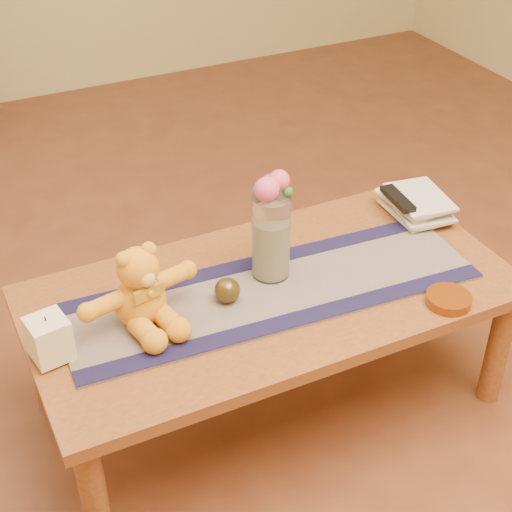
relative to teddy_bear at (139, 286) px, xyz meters
name	(u,v)px	position (x,y,z in m)	size (l,w,h in m)	color
floor	(270,400)	(0.38, -0.02, -0.57)	(5.50, 5.50, 0.00)	#5A2C19
coffee_table_top	(271,294)	(0.38, -0.02, -0.14)	(1.40, 0.70, 0.04)	brown
table_leg_fl	(94,498)	(-0.26, -0.31, -0.36)	(0.07, 0.07, 0.41)	brown
table_leg_fr	(498,348)	(1.02, -0.31, -0.36)	(0.07, 0.07, 0.41)	brown
table_leg_bl	(40,357)	(-0.26, 0.27, -0.36)	(0.07, 0.07, 0.41)	brown
table_leg_br	(392,252)	(1.02, 0.27, -0.36)	(0.07, 0.07, 0.41)	brown
persian_runner	(272,291)	(0.38, -0.04, -0.12)	(1.20, 0.35, 0.01)	#181F43
runner_border_near	(294,320)	(0.37, -0.18, -0.11)	(1.20, 0.06, 0.00)	#151238
runner_border_far	(253,263)	(0.39, 0.11, -0.11)	(1.20, 0.06, 0.00)	#151238
teddy_bear	(139,286)	(0.00, 0.00, 0.00)	(0.33, 0.27, 0.22)	orange
pillar_candle	(49,338)	(-0.26, -0.04, -0.05)	(0.10, 0.10, 0.12)	#FFEFBB
candle_wick	(45,319)	(-0.26, -0.04, 0.01)	(0.00, 0.00, 0.01)	black
glass_vase	(271,237)	(0.41, 0.03, 0.02)	(0.11, 0.11, 0.26)	silver
potpourri_fill	(271,248)	(0.41, 0.03, -0.02)	(0.09, 0.09, 0.18)	beige
rose_left	(267,190)	(0.39, 0.02, 0.18)	(0.07, 0.07, 0.07)	#E2507A
rose_right	(279,180)	(0.43, 0.04, 0.19)	(0.06, 0.06, 0.06)	#E2507A
blue_flower_back	(269,182)	(0.42, 0.07, 0.18)	(0.04, 0.04, 0.04)	#5359B3
blue_flower_side	(259,190)	(0.38, 0.05, 0.17)	(0.04, 0.04, 0.04)	#5359B3
leaf_sprig	(288,192)	(0.45, 0.01, 0.17)	(0.03, 0.03, 0.03)	#33662D
bronze_ball	(227,290)	(0.24, -0.03, -0.08)	(0.07, 0.07, 0.07)	#4B3C19
book_bottom	(394,217)	(0.91, 0.13, -0.11)	(0.17, 0.22, 0.02)	beige
book_lower	(396,212)	(0.92, 0.13, -0.09)	(0.16, 0.22, 0.02)	beige
book_upper	(393,207)	(0.91, 0.14, -0.07)	(0.17, 0.22, 0.02)	beige
book_top	(397,202)	(0.92, 0.13, -0.05)	(0.16, 0.22, 0.02)	beige
tv_remote	(398,199)	(0.91, 0.12, -0.03)	(0.04, 0.16, 0.02)	black
amber_dish	(449,300)	(0.80, -0.30, -0.11)	(0.13, 0.13, 0.03)	#BF5914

